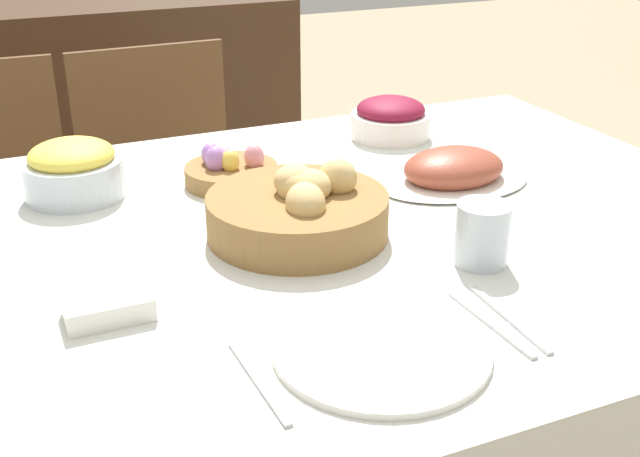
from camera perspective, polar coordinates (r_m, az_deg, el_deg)
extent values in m
cube|color=silver|center=(1.52, -1.13, -13.17)|extent=(1.63, 1.14, 0.76)
cylinder|color=brown|center=(2.05, -15.55, -8.76)|extent=(0.03, 0.03, 0.43)
cylinder|color=brown|center=(2.38, -16.86, -3.90)|extent=(0.03, 0.03, 0.43)
cylinder|color=brown|center=(2.05, -13.27, -8.37)|extent=(0.03, 0.03, 0.43)
cylinder|color=brown|center=(2.14, -3.12, -6.14)|extent=(0.03, 0.03, 0.43)
cylinder|color=brown|center=(2.39, -15.41, -3.67)|extent=(0.03, 0.03, 0.43)
cylinder|color=brown|center=(2.47, -6.59, -1.94)|extent=(0.03, 0.03, 0.43)
cube|color=brown|center=(2.15, -10.02, 0.31)|extent=(0.43, 0.43, 0.02)
cube|color=brown|center=(2.26, -11.87, 7.33)|extent=(0.42, 0.03, 0.42)
cube|color=#3D2616|center=(3.11, -15.76, 7.27)|extent=(1.48, 0.44, 0.86)
cylinder|color=olive|center=(1.29, -1.61, 0.96)|extent=(0.29, 0.29, 0.07)
ellipsoid|color=tan|center=(1.30, 1.27, 3.64)|extent=(0.09, 0.09, 0.06)
ellipsoid|color=tan|center=(1.27, -1.78, 2.93)|extent=(0.08, 0.08, 0.05)
ellipsoid|color=tan|center=(1.30, -1.85, 3.36)|extent=(0.09, 0.09, 0.06)
ellipsoid|color=tan|center=(1.23, -1.03, 1.80)|extent=(0.08, 0.09, 0.06)
ellipsoid|color=tan|center=(1.29, -1.88, 3.47)|extent=(0.09, 0.09, 0.05)
ellipsoid|color=tan|center=(1.27, -0.73, 3.07)|extent=(0.09, 0.09, 0.05)
ellipsoid|color=tan|center=(1.28, -1.00, 3.15)|extent=(0.09, 0.09, 0.05)
cylinder|color=olive|center=(1.52, -6.31, 3.83)|extent=(0.18, 0.18, 0.03)
ellipsoid|color=#B27AD1|center=(1.50, -7.43, 4.90)|extent=(0.04, 0.04, 0.05)
ellipsoid|color=pink|center=(1.51, -4.74, 5.09)|extent=(0.04, 0.04, 0.05)
ellipsoid|color=#B27AD1|center=(1.50, -6.77, 4.94)|extent=(0.04, 0.04, 0.05)
ellipsoid|color=#F4D151|center=(1.49, -6.41, 4.77)|extent=(0.03, 0.03, 0.04)
ellipsoid|color=#B27AD1|center=(1.53, -7.76, 5.23)|extent=(0.04, 0.04, 0.05)
ellipsoid|color=silver|center=(1.54, 9.42, 3.41)|extent=(0.30, 0.21, 0.01)
ellipsoid|color=brown|center=(1.53, 9.49, 4.28)|extent=(0.20, 0.15, 0.07)
cylinder|color=silver|center=(1.78, 5.02, 7.33)|extent=(0.18, 0.18, 0.05)
ellipsoid|color=maroon|center=(1.77, 5.06, 8.44)|extent=(0.15, 0.15, 0.05)
cylinder|color=silver|center=(1.51, -17.07, 3.45)|extent=(0.18, 0.18, 0.07)
ellipsoid|color=#F4DB4C|center=(1.50, -17.27, 5.01)|extent=(0.15, 0.15, 0.05)
cylinder|color=silver|center=(1.01, 4.38, -8.53)|extent=(0.27, 0.27, 0.01)
cube|color=silver|center=(0.95, -4.41, -10.78)|extent=(0.02, 0.18, 0.00)
cube|color=silver|center=(1.08, 12.03, -6.61)|extent=(0.02, 0.18, 0.00)
cube|color=silver|center=(1.10, 13.32, -6.25)|extent=(0.02, 0.18, 0.00)
cylinder|color=silver|center=(1.22, 11.45, -0.38)|extent=(0.08, 0.08, 0.10)
cube|color=silver|center=(1.10, -14.83, -5.44)|extent=(0.11, 0.07, 0.03)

